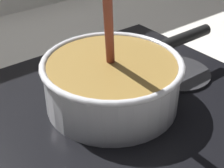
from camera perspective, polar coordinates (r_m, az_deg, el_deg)
hob_plate at (r=0.61m, az=0.00°, el=-3.73°), size 0.56×0.48×0.01m
burner_ring at (r=0.60m, az=0.00°, el=-2.96°), size 0.18×0.18×0.01m
spare_burner at (r=0.70m, az=10.60°, el=1.83°), size 0.14×0.14×0.01m
cooking_pan at (r=0.58m, az=0.09°, el=0.52°), size 0.36×0.24×0.32m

